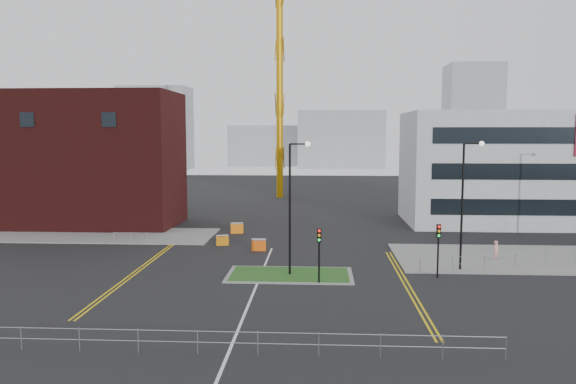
# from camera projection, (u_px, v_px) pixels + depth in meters

# --- Properties ---
(ground) EXTENTS (200.00, 200.00, 0.00)m
(ground) POSITION_uv_depth(u_px,v_px,m) (246.00, 312.00, 30.63)
(ground) COLOR black
(ground) RESTS_ON ground
(pavement_left) EXTENTS (28.00, 8.00, 0.12)m
(pavement_left) POSITION_uv_depth(u_px,v_px,m) (68.00, 235.00, 53.58)
(pavement_left) COLOR slate
(pavement_left) RESTS_ON ground
(pavement_right) EXTENTS (24.00, 10.00, 0.12)m
(pavement_right) POSITION_uv_depth(u_px,v_px,m) (552.00, 259.00, 43.31)
(pavement_right) COLOR slate
(pavement_right) RESTS_ON ground
(island_kerb) EXTENTS (8.60, 4.60, 0.08)m
(island_kerb) POSITION_uv_depth(u_px,v_px,m) (290.00, 275.00, 38.46)
(island_kerb) COLOR slate
(island_kerb) RESTS_ON ground
(grass_island) EXTENTS (8.00, 4.00, 0.12)m
(grass_island) POSITION_uv_depth(u_px,v_px,m) (290.00, 275.00, 38.46)
(grass_island) COLOR #20501A
(grass_island) RESTS_ON ground
(brick_building) EXTENTS (24.20, 10.07, 14.24)m
(brick_building) POSITION_uv_depth(u_px,v_px,m) (63.00, 161.00, 59.00)
(brick_building) COLOR #3F110F
(brick_building) RESTS_ON ground
(office_block) EXTENTS (25.00, 12.20, 12.00)m
(office_block) POSITION_uv_depth(u_px,v_px,m) (524.00, 168.00, 60.31)
(office_block) COLOR #AAADAF
(office_block) RESTS_ON ground
(tower_crane) EXTENTS (52.97, 3.93, 39.10)m
(tower_crane) POSITION_uv_depth(u_px,v_px,m) (318.00, 16.00, 82.55)
(tower_crane) COLOR #C98B0B
(tower_crane) RESTS_ON ground
(streetlamp_island) EXTENTS (1.46, 0.36, 9.18)m
(streetlamp_island) POSITION_uv_depth(u_px,v_px,m) (293.00, 197.00, 37.89)
(streetlamp_island) COLOR black
(streetlamp_island) RESTS_ON ground
(streetlamp_right_near) EXTENTS (1.46, 0.36, 9.18)m
(streetlamp_right_near) POSITION_uv_depth(u_px,v_px,m) (466.00, 195.00, 39.21)
(streetlamp_right_near) COLOR black
(streetlamp_right_near) RESTS_ON ground
(traffic_light_island) EXTENTS (0.28, 0.33, 3.65)m
(traffic_light_island) POSITION_uv_depth(u_px,v_px,m) (319.00, 245.00, 36.08)
(traffic_light_island) COLOR black
(traffic_light_island) RESTS_ON ground
(traffic_light_right) EXTENTS (0.28, 0.33, 3.65)m
(traffic_light_right) POSITION_uv_depth(u_px,v_px,m) (438.00, 240.00, 37.62)
(traffic_light_right) COLOR black
(traffic_light_right) RESTS_ON ground
(railing_front) EXTENTS (24.05, 0.05, 1.10)m
(railing_front) POSITION_uv_depth(u_px,v_px,m) (228.00, 338.00, 24.59)
(railing_front) COLOR gray
(railing_front) RESTS_ON ground
(railing_left) EXTENTS (6.05, 0.05, 1.10)m
(railing_left) POSITION_uv_depth(u_px,v_px,m) (148.00, 236.00, 49.04)
(railing_left) COLOR gray
(railing_left) RESTS_ON ground
(railing_right) EXTENTS (19.05, 5.05, 1.10)m
(railing_right) POSITION_uv_depth(u_px,v_px,m) (546.00, 256.00, 40.83)
(railing_right) COLOR gray
(railing_right) RESTS_ON ground
(centre_line) EXTENTS (0.15, 30.00, 0.01)m
(centre_line) POSITION_uv_depth(u_px,v_px,m) (250.00, 301.00, 32.62)
(centre_line) COLOR silver
(centre_line) RESTS_ON ground
(yellow_left_a) EXTENTS (0.12, 24.00, 0.01)m
(yellow_left_a) POSITION_uv_depth(u_px,v_px,m) (141.00, 266.00, 41.06)
(yellow_left_a) COLOR gold
(yellow_left_a) RESTS_ON ground
(yellow_left_b) EXTENTS (0.12, 24.00, 0.01)m
(yellow_left_b) POSITION_uv_depth(u_px,v_px,m) (145.00, 266.00, 41.05)
(yellow_left_b) COLOR gold
(yellow_left_b) RESTS_ON ground
(yellow_right_a) EXTENTS (0.12, 20.00, 0.01)m
(yellow_right_a) POSITION_uv_depth(u_px,v_px,m) (404.00, 285.00, 36.06)
(yellow_right_a) COLOR gold
(yellow_right_a) RESTS_ON ground
(yellow_right_b) EXTENTS (0.12, 20.00, 0.01)m
(yellow_right_b) POSITION_uv_depth(u_px,v_px,m) (409.00, 285.00, 36.05)
(yellow_right_b) COLOR gold
(yellow_right_b) RESTS_ON ground
(skyline_a) EXTENTS (18.00, 12.00, 22.00)m
(skyline_a) POSITION_uv_depth(u_px,v_px,m) (156.00, 128.00, 150.87)
(skyline_a) COLOR gray
(skyline_a) RESTS_ON ground
(skyline_b) EXTENTS (24.00, 12.00, 16.00)m
(skyline_b) POSITION_uv_depth(u_px,v_px,m) (341.00, 139.00, 158.33)
(skyline_b) COLOR gray
(skyline_b) RESTS_ON ground
(skyline_c) EXTENTS (14.00, 12.00, 28.00)m
(skyline_c) POSITION_uv_depth(u_px,v_px,m) (472.00, 117.00, 150.80)
(skyline_c) COLOR gray
(skyline_c) RESTS_ON ground
(skyline_d) EXTENTS (30.00, 12.00, 12.00)m
(skyline_d) POSITION_uv_depth(u_px,v_px,m) (280.00, 146.00, 169.47)
(skyline_d) COLOR gray
(skyline_d) RESTS_ON ground
(pedestrian) EXTENTS (0.67, 0.66, 1.57)m
(pedestrian) POSITION_uv_depth(u_px,v_px,m) (496.00, 251.00, 42.73)
(pedestrian) COLOR #F5A29E
(pedestrian) RESTS_ON ground
(barrier_left) EXTENTS (1.12, 0.64, 0.90)m
(barrier_left) POSITION_uv_depth(u_px,v_px,m) (222.00, 240.00, 48.76)
(barrier_left) COLOR orange
(barrier_left) RESTS_ON ground
(barrier_mid) EXTENTS (1.27, 0.59, 1.03)m
(barrier_mid) POSITION_uv_depth(u_px,v_px,m) (237.00, 228.00, 54.63)
(barrier_mid) COLOR orange
(barrier_mid) RESTS_ON ground
(barrier_right) EXTENTS (1.19, 0.43, 0.99)m
(barrier_right) POSITION_uv_depth(u_px,v_px,m) (259.00, 244.00, 46.52)
(barrier_right) COLOR #F55A0D
(barrier_right) RESTS_ON ground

